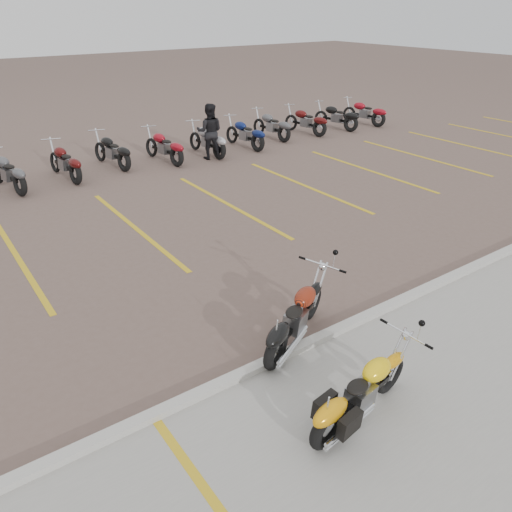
% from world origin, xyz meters
% --- Properties ---
extents(ground, '(100.00, 100.00, 0.00)m').
position_xyz_m(ground, '(0.00, 0.00, 0.00)').
color(ground, brown).
rests_on(ground, ground).
extents(concrete_apron, '(60.00, 5.00, 0.01)m').
position_xyz_m(concrete_apron, '(0.00, -4.50, 0.01)').
color(concrete_apron, '#9E9B93').
rests_on(concrete_apron, ground).
extents(curb, '(60.00, 0.18, 0.12)m').
position_xyz_m(curb, '(0.00, -2.00, 0.06)').
color(curb, '#ADAAA3').
rests_on(curb, ground).
extents(parking_stripes, '(38.00, 5.50, 0.01)m').
position_xyz_m(parking_stripes, '(0.00, 4.00, 0.00)').
color(parking_stripes, gold).
rests_on(parking_stripes, ground).
extents(yellow_cruiser, '(1.95, 0.44, 0.81)m').
position_xyz_m(yellow_cruiser, '(-0.14, -3.52, 0.40)').
color(yellow_cruiser, black).
rests_on(yellow_cruiser, ground).
extents(flame_cruiser, '(1.90, 1.05, 0.85)m').
position_xyz_m(flame_cruiser, '(0.22, -1.76, 0.42)').
color(flame_cruiser, black).
rests_on(flame_cruiser, ground).
extents(person_b, '(1.16, 1.11, 1.88)m').
position_xyz_m(person_b, '(4.61, 8.17, 0.94)').
color(person_b, black).
rests_on(person_b, ground).
extents(bg_bike_row, '(22.33, 2.06, 1.10)m').
position_xyz_m(bg_bike_row, '(2.25, 8.96, 0.55)').
color(bg_bike_row, black).
rests_on(bg_bike_row, ground).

